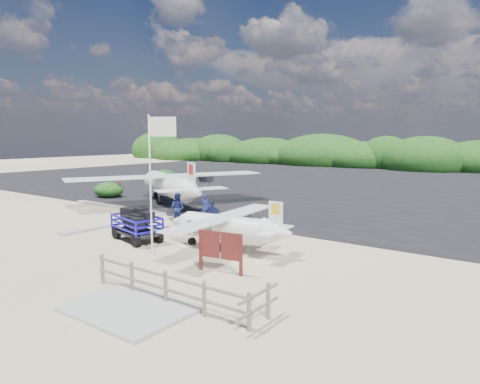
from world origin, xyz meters
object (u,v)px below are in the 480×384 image
object	(u,v)px
signboard	(220,273)
crew_a	(205,207)
baggage_cart	(137,241)
aircraft_small	(348,176)
flagpole	(152,256)
crew_b	(177,208)
crew_c	(213,215)

from	to	relation	value
signboard	crew_a	distance (m)	9.89
baggage_cart	aircraft_small	world-z (taller)	aircraft_small
aircraft_small	signboard	bearing A→B (deg)	100.00
baggage_cart	crew_a	size ratio (longest dim) A/B	1.85
signboard	flagpole	bearing A→B (deg)	170.38
baggage_cart	crew_b	xyz separation A→B (m)	(-1.39, 4.14, 0.87)
flagpole	crew_b	bearing A→B (deg)	125.59
flagpole	crew_a	world-z (taller)	flagpole
crew_c	aircraft_small	world-z (taller)	crew_c
baggage_cart	crew_a	xyz separation A→B (m)	(-0.68, 5.70, 0.78)
crew_a	baggage_cart	bearing A→B (deg)	82.95
crew_a	aircraft_small	world-z (taller)	crew_a
crew_a	aircraft_small	size ratio (longest dim) A/B	0.25
crew_c	aircraft_small	distance (m)	34.13
aircraft_small	crew_a	bearing A→B (deg)	91.65
crew_a	crew_b	size ratio (longest dim) A/B	0.89
crew_c	crew_a	bearing A→B (deg)	-62.72
flagpole	signboard	world-z (taller)	flagpole
crew_c	aircraft_small	xyz separation A→B (m)	(-6.03, 33.58, -0.75)
baggage_cart	crew_b	distance (m)	4.45
flagpole	aircraft_small	xyz separation A→B (m)	(-7.35, 39.05, 0.00)
baggage_cart	flagpole	distance (m)	2.89
flagpole	signboard	distance (m)	3.62
crew_a	aircraft_small	distance (m)	32.26
crew_b	crew_c	bearing A→B (deg)	168.82
flagpole	aircraft_small	bearing A→B (deg)	100.66
flagpole	signboard	size ratio (longest dim) A/B	3.06
flagpole	aircraft_small	distance (m)	39.74
crew_a	crew_b	bearing A→B (deg)	51.68
baggage_cart	signboard	xyz separation A→B (m)	(6.17, -1.38, 0.00)
signboard	crew_b	size ratio (longest dim) A/B	1.08
flagpole	crew_a	size ratio (longest dim) A/B	3.70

